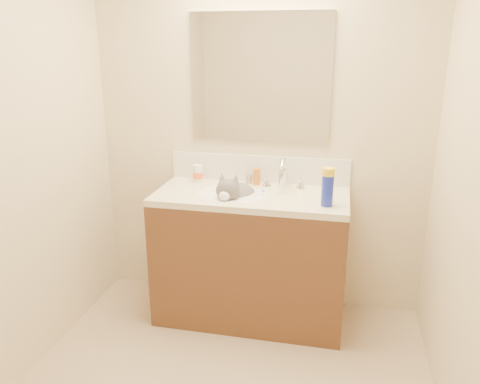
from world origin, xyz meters
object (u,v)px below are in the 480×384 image
at_px(vanity_cabinet, 251,259).
at_px(cat, 235,198).
at_px(spray_can, 327,190).
at_px(amber_bottle, 257,176).
at_px(silver_jar, 249,179).
at_px(pill_bottle, 198,174).
at_px(basin, 231,204).
at_px(faucet, 283,176).

xyz_separation_m(vanity_cabinet, cat, (-0.10, -0.01, 0.42)).
bearing_deg(spray_can, amber_bottle, 144.99).
bearing_deg(amber_bottle, silver_jar, 163.79).
height_order(amber_bottle, spray_can, spray_can).
relative_size(cat, pill_bottle, 3.44).
bearing_deg(amber_bottle, cat, -117.16).
bearing_deg(pill_bottle, basin, -35.99).
xyz_separation_m(vanity_cabinet, spray_can, (0.47, -0.14, 0.54)).
distance_m(basin, spray_can, 0.62).
bearing_deg(vanity_cabinet, faucet, 37.29).
bearing_deg(silver_jar, amber_bottle, -16.21).
distance_m(faucet, amber_bottle, 0.19).
xyz_separation_m(cat, amber_bottle, (0.10, 0.20, 0.09)).
bearing_deg(amber_bottle, basin, -118.18).
relative_size(vanity_cabinet, silver_jar, 21.72).
xyz_separation_m(basin, cat, (0.02, 0.02, 0.04)).
distance_m(basin, pill_bottle, 0.37).
bearing_deg(cat, pill_bottle, 155.88).
relative_size(basin, pill_bottle, 3.87).
distance_m(basin, faucet, 0.38).
xyz_separation_m(vanity_cabinet, amber_bottle, (-0.00, 0.19, 0.51)).
distance_m(silver_jar, amber_bottle, 0.07).
bearing_deg(faucet, pill_bottle, 176.55).
xyz_separation_m(amber_bottle, spray_can, (0.47, -0.33, 0.04)).
bearing_deg(amber_bottle, faucet, -16.95).
distance_m(pill_bottle, silver_jar, 0.34).
height_order(basin, cat, cat).
relative_size(basin, cat, 1.12).
bearing_deg(amber_bottle, pill_bottle, -177.08).
distance_m(vanity_cabinet, pill_bottle, 0.67).
xyz_separation_m(faucet, amber_bottle, (-0.18, 0.06, -0.03)).
relative_size(amber_bottle, spray_can, 0.60).
relative_size(vanity_cabinet, faucet, 4.29).
distance_m(pill_bottle, amber_bottle, 0.40).
relative_size(basin, spray_can, 2.43).
height_order(vanity_cabinet, basin, basin).
height_order(vanity_cabinet, faucet, faucet).
height_order(vanity_cabinet, pill_bottle, pill_bottle).
bearing_deg(cat, silver_jar, 85.48).
height_order(vanity_cabinet, amber_bottle, amber_bottle).
bearing_deg(faucet, spray_can, -43.51).
bearing_deg(pill_bottle, vanity_cabinet, -23.36).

